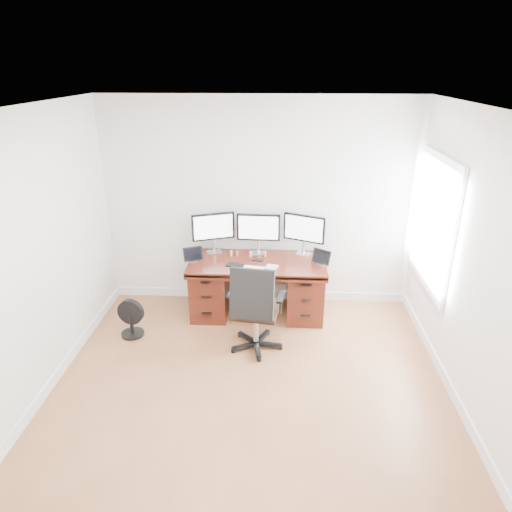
# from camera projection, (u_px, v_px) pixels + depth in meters

# --- Properties ---
(ground) EXTENTS (4.50, 4.50, 0.00)m
(ground) POSITION_uv_depth(u_px,v_px,m) (247.00, 410.00, 4.31)
(ground) COLOR #925C38
(ground) RESTS_ON ground
(back_wall) EXTENTS (4.00, 0.10, 2.70)m
(back_wall) POSITION_uv_depth(u_px,v_px,m) (259.00, 205.00, 5.86)
(back_wall) COLOR white
(back_wall) RESTS_ON ground
(right_wall) EXTENTS (0.10, 4.50, 2.70)m
(right_wall) POSITION_uv_depth(u_px,v_px,m) (487.00, 282.00, 3.78)
(right_wall) COLOR white
(right_wall) RESTS_ON ground
(desk) EXTENTS (1.70, 0.80, 0.75)m
(desk) POSITION_uv_depth(u_px,v_px,m) (257.00, 285.00, 5.84)
(desk) COLOR #43170D
(desk) RESTS_ON ground
(office_chair) EXTENTS (0.65, 0.65, 1.07)m
(office_chair) POSITION_uv_depth(u_px,v_px,m) (255.00, 322.00, 5.10)
(office_chair) COLOR black
(office_chair) RESTS_ON ground
(floor_fan) EXTENTS (0.32, 0.27, 0.46)m
(floor_fan) POSITION_uv_depth(u_px,v_px,m) (131.00, 319.00, 5.42)
(floor_fan) COLOR black
(floor_fan) RESTS_ON ground
(monitor_left) EXTENTS (0.53, 0.22, 0.53)m
(monitor_left) POSITION_uv_depth(u_px,v_px,m) (213.00, 228.00, 5.82)
(monitor_left) COLOR silver
(monitor_left) RESTS_ON desk
(monitor_center) EXTENTS (0.55, 0.15, 0.53)m
(monitor_center) POSITION_uv_depth(u_px,v_px,m) (258.00, 229.00, 5.79)
(monitor_center) COLOR silver
(monitor_center) RESTS_ON desk
(monitor_right) EXTENTS (0.52, 0.26, 0.53)m
(monitor_right) POSITION_uv_depth(u_px,v_px,m) (304.00, 230.00, 5.76)
(monitor_right) COLOR silver
(monitor_right) RESTS_ON desk
(tablet_left) EXTENTS (0.25, 0.15, 0.19)m
(tablet_left) POSITION_uv_depth(u_px,v_px,m) (193.00, 255.00, 5.64)
(tablet_left) COLOR silver
(tablet_left) RESTS_ON desk
(tablet_right) EXTENTS (0.24, 0.19, 0.19)m
(tablet_right) POSITION_uv_depth(u_px,v_px,m) (321.00, 258.00, 5.56)
(tablet_right) COLOR silver
(tablet_right) RESTS_ON desk
(keyboard) EXTENTS (0.27, 0.15, 0.01)m
(keyboard) POSITION_uv_depth(u_px,v_px,m) (254.00, 268.00, 5.47)
(keyboard) COLOR white
(keyboard) RESTS_ON desk
(trackpad) EXTENTS (0.17, 0.17, 0.01)m
(trackpad) POSITION_uv_depth(u_px,v_px,m) (272.00, 267.00, 5.51)
(trackpad) COLOR silver
(trackpad) RESTS_ON desk
(drawing_tablet) EXTENTS (0.24, 0.19, 0.01)m
(drawing_tablet) POSITION_uv_depth(u_px,v_px,m) (235.00, 265.00, 5.56)
(drawing_tablet) COLOR black
(drawing_tablet) RESTS_ON desk
(phone) EXTENTS (0.16, 0.12, 0.01)m
(phone) POSITION_uv_depth(u_px,v_px,m) (258.00, 260.00, 5.70)
(phone) COLOR black
(phone) RESTS_ON desk
(figurine_yellow) EXTENTS (0.03, 0.03, 0.08)m
(figurine_yellow) POSITION_uv_depth(u_px,v_px,m) (231.00, 253.00, 5.82)
(figurine_yellow) COLOR #E2AA66
(figurine_yellow) RESTS_ON desk
(figurine_brown) EXTENTS (0.03, 0.03, 0.08)m
(figurine_brown) POSITION_uv_depth(u_px,v_px,m) (237.00, 253.00, 5.81)
(figurine_brown) COLOR #9A4E3F
(figurine_brown) RESTS_ON desk
(figurine_pink) EXTENTS (0.03, 0.03, 0.08)m
(figurine_pink) POSITION_uv_depth(u_px,v_px,m) (250.00, 253.00, 5.80)
(figurine_pink) COLOR pink
(figurine_pink) RESTS_ON desk
(figurine_orange) EXTENTS (0.03, 0.03, 0.08)m
(figurine_orange) POSITION_uv_depth(u_px,v_px,m) (265.00, 254.00, 5.79)
(figurine_orange) COLOR orange
(figurine_orange) RESTS_ON desk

